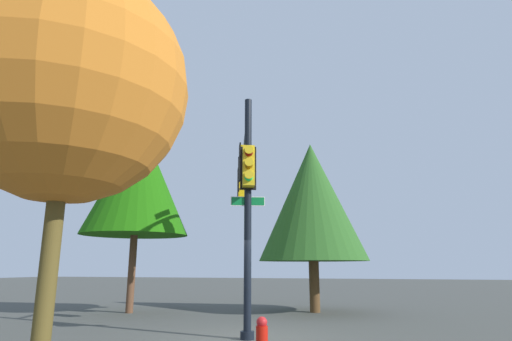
{
  "coord_description": "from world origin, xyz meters",
  "views": [
    {
      "loc": [
        -10.8,
        -3.32,
        1.79
      ],
      "look_at": [
        -0.15,
        -0.28,
        4.38
      ],
      "focal_mm": 29.19,
      "sensor_mm": 36.0,
      "label": 1
    }
  ],
  "objects_px": {
    "tree_mid": "(312,201)",
    "fire_hydrant": "(262,339)",
    "tree_far": "(138,178)",
    "signal_pole_assembly": "(246,179)",
    "tree_near": "(69,86)"
  },
  "relations": [
    {
      "from": "signal_pole_assembly",
      "to": "fire_hydrant",
      "type": "distance_m",
      "value": 6.14
    },
    {
      "from": "tree_far",
      "to": "fire_hydrant",
      "type": "bearing_deg",
      "value": -133.25
    },
    {
      "from": "fire_hydrant",
      "to": "tree_near",
      "type": "distance_m",
      "value": 5.84
    },
    {
      "from": "tree_near",
      "to": "tree_far",
      "type": "xyz_separation_m",
      "value": [
        10.68,
        5.42,
        1.08
      ]
    },
    {
      "from": "tree_near",
      "to": "tree_far",
      "type": "distance_m",
      "value": 12.02
    },
    {
      "from": "fire_hydrant",
      "to": "tree_near",
      "type": "xyz_separation_m",
      "value": [
        -3.66,
        2.04,
        4.06
      ]
    },
    {
      "from": "tree_near",
      "to": "tree_mid",
      "type": "height_order",
      "value": "tree_mid"
    },
    {
      "from": "tree_near",
      "to": "fire_hydrant",
      "type": "bearing_deg",
      "value": -29.11
    },
    {
      "from": "signal_pole_assembly",
      "to": "fire_hydrant",
      "type": "height_order",
      "value": "signal_pole_assembly"
    },
    {
      "from": "tree_mid",
      "to": "fire_hydrant",
      "type": "bearing_deg",
      "value": -178.37
    },
    {
      "from": "signal_pole_assembly",
      "to": "tree_near",
      "type": "relative_size",
      "value": 1.04
    },
    {
      "from": "fire_hydrant",
      "to": "tree_mid",
      "type": "xyz_separation_m",
      "value": [
        9.29,
        0.26,
        4.18
      ]
    },
    {
      "from": "fire_hydrant",
      "to": "tree_near",
      "type": "relative_size",
      "value": 0.13
    },
    {
      "from": "fire_hydrant",
      "to": "tree_mid",
      "type": "bearing_deg",
      "value": 1.63
    },
    {
      "from": "tree_near",
      "to": "tree_mid",
      "type": "relative_size",
      "value": 0.88
    }
  ]
}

